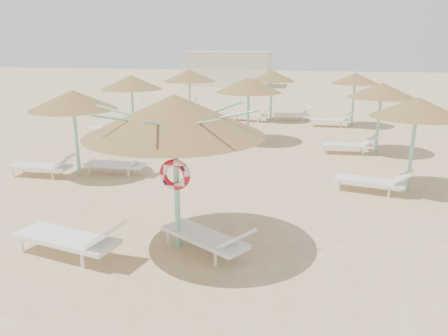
# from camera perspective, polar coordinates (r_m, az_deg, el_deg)

# --- Properties ---
(ground) EXTENTS (120.00, 120.00, 0.00)m
(ground) POSITION_cam_1_polar(r_m,az_deg,el_deg) (8.94, -4.90, -11.08)
(ground) COLOR #D4BA81
(ground) RESTS_ON ground
(main_palapa) EXTENTS (3.50, 3.50, 3.14)m
(main_palapa) POSITION_cam_1_polar(r_m,az_deg,el_deg) (8.40, -6.47, 6.81)
(main_palapa) COLOR #78D0B0
(main_palapa) RESTS_ON ground
(lounger_main_a) EXTENTS (2.43, 1.19, 0.85)m
(lounger_main_a) POSITION_cam_1_polar(r_m,az_deg,el_deg) (9.09, -19.18, -8.66)
(lounger_main_a) COLOR white
(lounger_main_a) RESTS_ON ground
(lounger_main_b) EXTENTS (2.10, 1.63, 0.76)m
(lounger_main_b) POSITION_cam_1_polar(r_m,az_deg,el_deg) (8.74, -1.95, -9.05)
(lounger_main_b) COLOR white
(lounger_main_b) RESTS_ON ground
(palapa_field) EXTENTS (19.52, 14.12, 2.71)m
(palapa_field) POSITION_cam_1_polar(r_m,az_deg,el_deg) (17.76, 9.34, 10.15)
(palapa_field) COLOR #78D0B0
(palapa_field) RESTS_ON ground
(service_hut) EXTENTS (8.40, 4.40, 3.25)m
(service_hut) POSITION_cam_1_polar(r_m,az_deg,el_deg) (43.49, 0.58, 12.86)
(service_hut) COLOR silver
(service_hut) RESTS_ON ground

